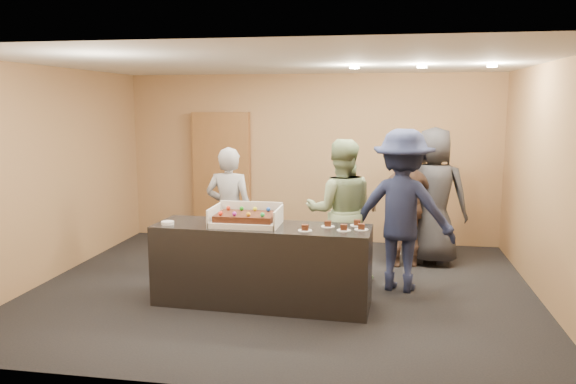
{
  "coord_description": "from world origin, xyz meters",
  "views": [
    {
      "loc": [
        1.18,
        -6.5,
        2.24
      ],
      "look_at": [
        0.07,
        0.0,
        1.19
      ],
      "focal_mm": 35.0,
      "sensor_mm": 36.0,
      "label": 1
    }
  ],
  "objects_px": {
    "storage_cabinet": "(222,176)",
    "sheet_cake": "(246,216)",
    "person_server_grey": "(229,212)",
    "person_navy_man": "(402,210)",
    "person_brown_extra": "(407,206)",
    "person_dark_suit": "(433,196)",
    "cake_box": "(247,220)",
    "person_sage_man": "(340,211)",
    "serving_counter": "(262,265)",
    "plate_stack": "(168,223)"
  },
  "relations": [
    {
      "from": "person_sage_man",
      "to": "person_brown_extra",
      "type": "bearing_deg",
      "value": -141.61
    },
    {
      "from": "person_server_grey",
      "to": "storage_cabinet",
      "type": "bearing_deg",
      "value": -71.37
    },
    {
      "from": "sheet_cake",
      "to": "person_navy_man",
      "type": "relative_size",
      "value": 0.33
    },
    {
      "from": "storage_cabinet",
      "to": "plate_stack",
      "type": "distance_m",
      "value": 3.12
    },
    {
      "from": "cake_box",
      "to": "sheet_cake",
      "type": "relative_size",
      "value": 1.17
    },
    {
      "from": "person_brown_extra",
      "to": "person_navy_man",
      "type": "bearing_deg",
      "value": 68.46
    },
    {
      "from": "sheet_cake",
      "to": "person_navy_man",
      "type": "height_order",
      "value": "person_navy_man"
    },
    {
      "from": "storage_cabinet",
      "to": "sheet_cake",
      "type": "bearing_deg",
      "value": -68.86
    },
    {
      "from": "sheet_cake",
      "to": "person_dark_suit",
      "type": "xyz_separation_m",
      "value": [
        2.18,
        1.99,
        -0.04
      ]
    },
    {
      "from": "person_brown_extra",
      "to": "person_sage_man",
      "type": "bearing_deg",
      "value": 28.92
    },
    {
      "from": "storage_cabinet",
      "to": "person_sage_man",
      "type": "xyz_separation_m",
      "value": [
        2.13,
        -2.01,
        -0.14
      ]
    },
    {
      "from": "person_sage_man",
      "to": "person_brown_extra",
      "type": "distance_m",
      "value": 1.2
    },
    {
      "from": "cake_box",
      "to": "serving_counter",
      "type": "bearing_deg",
      "value": -8.82
    },
    {
      "from": "person_server_grey",
      "to": "person_navy_man",
      "type": "xyz_separation_m",
      "value": [
        2.2,
        -0.22,
        0.13
      ]
    },
    {
      "from": "person_dark_suit",
      "to": "person_brown_extra",
      "type": "bearing_deg",
      "value": 39.08
    },
    {
      "from": "serving_counter",
      "to": "person_navy_man",
      "type": "xyz_separation_m",
      "value": [
        1.54,
        0.79,
        0.52
      ]
    },
    {
      "from": "storage_cabinet",
      "to": "person_sage_man",
      "type": "relative_size",
      "value": 1.16
    },
    {
      "from": "sheet_cake",
      "to": "person_server_grey",
      "type": "height_order",
      "value": "person_server_grey"
    },
    {
      "from": "person_server_grey",
      "to": "person_brown_extra",
      "type": "xyz_separation_m",
      "value": [
        2.3,
        0.81,
        -0.0
      ]
    },
    {
      "from": "cake_box",
      "to": "person_navy_man",
      "type": "relative_size",
      "value": 0.39
    },
    {
      "from": "person_server_grey",
      "to": "person_sage_man",
      "type": "distance_m",
      "value": 1.45
    },
    {
      "from": "sheet_cake",
      "to": "person_navy_man",
      "type": "distance_m",
      "value": 1.9
    },
    {
      "from": "cake_box",
      "to": "sheet_cake",
      "type": "distance_m",
      "value": 0.06
    },
    {
      "from": "storage_cabinet",
      "to": "sheet_cake",
      "type": "height_order",
      "value": "storage_cabinet"
    },
    {
      "from": "serving_counter",
      "to": "sheet_cake",
      "type": "relative_size",
      "value": 3.73
    },
    {
      "from": "storage_cabinet",
      "to": "person_dark_suit",
      "type": "xyz_separation_m",
      "value": [
        3.33,
        -0.99,
        -0.09
      ]
    },
    {
      "from": "person_brown_extra",
      "to": "person_dark_suit",
      "type": "xyz_separation_m",
      "value": [
        0.35,
        0.18,
        0.12
      ]
    },
    {
      "from": "cake_box",
      "to": "storage_cabinet",
      "type": "bearing_deg",
      "value": 111.33
    },
    {
      "from": "cake_box",
      "to": "person_sage_man",
      "type": "relative_size",
      "value": 0.42
    },
    {
      "from": "cake_box",
      "to": "person_navy_man",
      "type": "bearing_deg",
      "value": 23.88
    },
    {
      "from": "person_sage_man",
      "to": "person_brown_extra",
      "type": "xyz_separation_m",
      "value": [
        0.85,
        0.85,
        -0.06
      ]
    },
    {
      "from": "person_navy_man",
      "to": "serving_counter",
      "type": "bearing_deg",
      "value": 39.67
    },
    {
      "from": "person_brown_extra",
      "to": "plate_stack",
      "type": "bearing_deg",
      "value": 19.92
    },
    {
      "from": "person_server_grey",
      "to": "person_navy_man",
      "type": "height_order",
      "value": "person_navy_man"
    },
    {
      "from": "serving_counter",
      "to": "sheet_cake",
      "type": "distance_m",
      "value": 0.58
    },
    {
      "from": "person_server_grey",
      "to": "person_navy_man",
      "type": "bearing_deg",
      "value": 173.93
    },
    {
      "from": "person_server_grey",
      "to": "person_sage_man",
      "type": "bearing_deg",
      "value": 178.18
    },
    {
      "from": "person_brown_extra",
      "to": "person_dark_suit",
      "type": "distance_m",
      "value": 0.41
    },
    {
      "from": "plate_stack",
      "to": "person_brown_extra",
      "type": "distance_m",
      "value": 3.32
    },
    {
      "from": "person_server_grey",
      "to": "person_dark_suit",
      "type": "height_order",
      "value": "person_dark_suit"
    },
    {
      "from": "storage_cabinet",
      "to": "person_navy_man",
      "type": "distance_m",
      "value": 3.62
    },
    {
      "from": "person_server_grey",
      "to": "person_brown_extra",
      "type": "distance_m",
      "value": 2.44
    },
    {
      "from": "sheet_cake",
      "to": "person_dark_suit",
      "type": "relative_size",
      "value": 0.34
    },
    {
      "from": "serving_counter",
      "to": "person_dark_suit",
      "type": "distance_m",
      "value": 2.87
    },
    {
      "from": "storage_cabinet",
      "to": "cake_box",
      "type": "distance_m",
      "value": 3.18
    },
    {
      "from": "person_brown_extra",
      "to": "serving_counter",
      "type": "bearing_deg",
      "value": 32.06
    },
    {
      "from": "cake_box",
      "to": "person_sage_man",
      "type": "distance_m",
      "value": 1.36
    },
    {
      "from": "cake_box",
      "to": "sheet_cake",
      "type": "height_order",
      "value": "cake_box"
    },
    {
      "from": "cake_box",
      "to": "person_server_grey",
      "type": "height_order",
      "value": "person_server_grey"
    },
    {
      "from": "plate_stack",
      "to": "person_dark_suit",
      "type": "bearing_deg",
      "value": 34.73
    }
  ]
}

